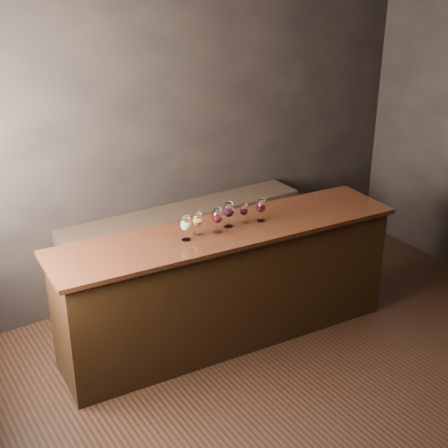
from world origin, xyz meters
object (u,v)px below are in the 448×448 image
glass_red_b (229,210)px  bar_counter (228,287)px  glass_red_a (217,216)px  glass_red_c (244,210)px  back_bar_shelf (185,250)px  glass_red_d (261,206)px  glass_white (186,224)px  glass_amber (198,220)px

glass_red_b → bar_counter: bearing=-130.4°
glass_red_a → glass_red_c: (0.29, 0.05, -0.03)m
glass_red_a → back_bar_shelf: bearing=77.1°
glass_red_a → glass_red_d: 0.43m
glass_white → glass_red_a: glass_red_a is taller
bar_counter → glass_white: glass_white is taller
bar_counter → back_bar_shelf: bearing=87.8°
bar_counter → glass_white: 0.78m
glass_red_c → glass_red_d: 0.15m
glass_white → glass_red_d: size_ratio=1.03×
back_bar_shelf → glass_red_b: bearing=-94.7°
glass_red_b → glass_red_d: bearing=-9.2°
glass_amber → glass_red_a: (0.15, -0.05, 0.01)m
glass_amber → glass_red_b: bearing=-0.3°
back_bar_shelf → glass_white: glass_white is taller
bar_counter → glass_red_b: (0.03, 0.03, 0.68)m
bar_counter → glass_red_d: (0.32, -0.01, 0.67)m
glass_amber → glass_red_d: 0.59m
glass_white → glass_red_c: (0.57, 0.03, -0.02)m
glass_white → glass_red_a: 0.28m
bar_counter → glass_red_d: size_ratio=14.82×
back_bar_shelf → glass_red_b: (-0.07, -0.88, 0.75)m
glass_white → glass_red_c: 0.57m
back_bar_shelf → glass_white: size_ratio=12.13×
glass_amber → glass_red_c: 0.44m
glass_red_a → bar_counter: bearing=9.9°
back_bar_shelf → glass_red_a: 1.21m
glass_amber → glass_red_d: (0.58, -0.05, 0.00)m
bar_counter → glass_amber: size_ratio=15.31×
bar_counter → glass_red_a: glass_red_a is taller
glass_red_a → glass_amber: bearing=160.2°
glass_red_a → glass_red_d: glass_red_a is taller
glass_white → glass_red_b: 0.42m
glass_red_b → glass_white: bearing=-175.3°
glass_amber → glass_red_d: bearing=-4.8°
back_bar_shelf → glass_amber: bearing=-112.5°
back_bar_shelf → bar_counter: bearing=-96.3°
back_bar_shelf → glass_red_a: bearing=-102.9°
glass_red_b → glass_red_c: glass_red_b is taller
back_bar_shelf → glass_red_c: bearing=-85.1°
bar_counter → glass_red_c: (0.18, 0.03, 0.66)m
glass_red_a → glass_red_d: size_ratio=1.08×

